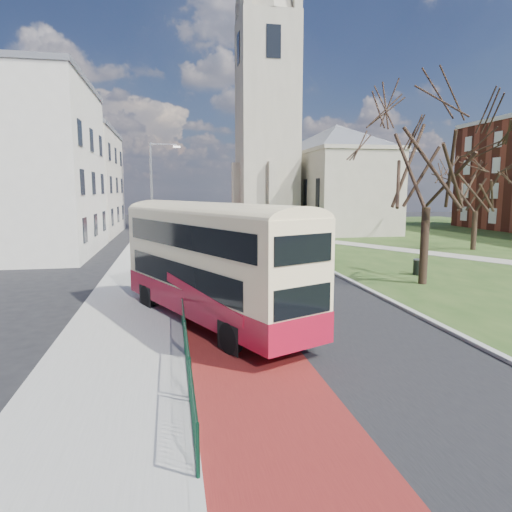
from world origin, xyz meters
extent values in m
plane|color=black|center=(0.00, 0.00, 0.00)|extent=(160.00, 160.00, 0.00)
cube|color=black|center=(1.50, 20.00, 0.01)|extent=(9.00, 120.00, 0.01)
cube|color=#591414|center=(-1.20, 20.00, 0.01)|extent=(3.40, 120.00, 0.01)
cube|color=gray|center=(-5.00, 20.00, 0.06)|extent=(4.00, 120.00, 0.12)
cube|color=#999993|center=(-3.00, 20.00, 0.07)|extent=(0.25, 120.00, 0.13)
cube|color=#999993|center=(6.10, 22.00, 0.07)|extent=(0.25, 80.00, 0.13)
cube|color=#274217|center=(26.00, 22.00, 0.02)|extent=(40.00, 80.00, 0.04)
cylinder|color=#0B3220|center=(-2.95, 4.00, 1.10)|extent=(0.04, 24.00, 0.04)
cylinder|color=#0B3220|center=(-2.95, 4.00, 0.15)|extent=(0.04, 24.00, 0.04)
cube|color=gray|center=(8.00, 38.00, 12.00)|extent=(6.50, 6.50, 24.00)
cube|color=gray|center=(16.50, 38.00, 4.50)|extent=(9.00, 18.00, 9.00)
pyramid|color=#565960|center=(16.50, 38.00, 12.60)|extent=(9.00, 18.00, 3.60)
cube|color=beige|center=(-14.00, 22.00, 6.25)|extent=(10.00, 14.00, 12.50)
cube|color=#565960|center=(-14.00, 22.00, 12.75)|extent=(10.30, 14.30, 0.50)
cube|color=#BAAF9D|center=(-14.00, 38.00, 5.50)|extent=(10.00, 16.00, 11.00)
cube|color=#565960|center=(-14.00, 38.00, 11.25)|extent=(10.30, 16.30, 0.50)
cylinder|color=gray|center=(-4.50, 18.00, 4.12)|extent=(0.16, 0.16, 8.00)
cylinder|color=gray|center=(-3.60, 18.00, 8.02)|extent=(1.80, 0.10, 0.10)
cube|color=silver|center=(-2.70, 18.00, 7.87)|extent=(0.50, 0.18, 0.12)
cube|color=maroon|center=(-1.89, 1.25, 0.94)|extent=(6.36, 10.25, 0.93)
cube|color=beige|center=(-1.89, 1.25, 2.75)|extent=(6.32, 10.19, 2.69)
cube|color=black|center=(-3.07, 1.02, 1.92)|extent=(3.51, 7.63, 0.88)
cube|color=black|center=(-0.95, 1.98, 1.92)|extent=(3.51, 7.63, 0.88)
cube|color=black|center=(-2.95, 0.77, 3.31)|extent=(3.84, 8.37, 0.83)
cube|color=black|center=(-0.84, 1.73, 3.31)|extent=(3.84, 8.37, 0.83)
cube|color=black|center=(-3.99, 5.86, 1.92)|extent=(1.93, 0.93, 0.97)
cube|color=black|center=(-3.99, 5.86, 3.31)|extent=(1.93, 0.93, 0.83)
cube|color=orange|center=(-3.99, 5.86, 3.83)|extent=(1.55, 0.77, 0.28)
cylinder|color=black|center=(-4.29, 3.96, 0.48)|extent=(0.65, 0.99, 0.96)
cylinder|color=black|center=(-2.36, 4.84, 0.48)|extent=(0.65, 0.99, 0.96)
cylinder|color=black|center=(-1.60, -1.97, 0.48)|extent=(0.65, 0.99, 0.96)
cylinder|color=black|center=(0.33, -1.10, 0.48)|extent=(0.65, 0.99, 0.96)
cylinder|color=black|center=(9.57, 6.28, 2.03)|extent=(0.55, 0.55, 3.97)
cylinder|color=#312218|center=(21.08, 18.11, 1.62)|extent=(0.48, 0.48, 3.16)
cylinder|color=black|center=(10.65, 8.61, 0.47)|extent=(0.62, 0.62, 0.85)
cylinder|color=gray|center=(10.65, 8.61, 0.92)|extent=(0.66, 0.66, 0.06)
camera|label=1|loc=(-3.30, -15.03, 4.87)|focal=32.00mm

